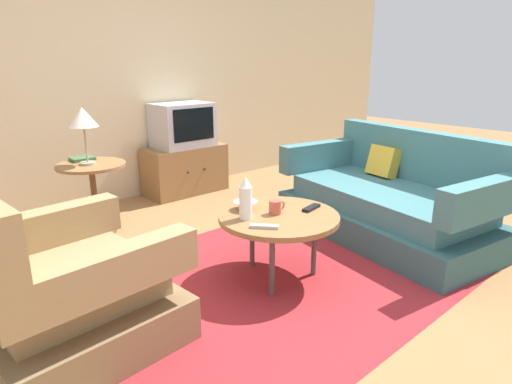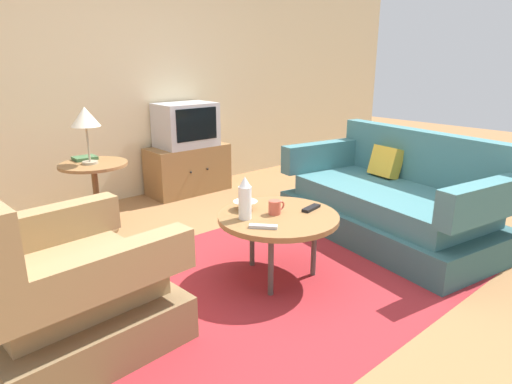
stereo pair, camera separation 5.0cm
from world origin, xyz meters
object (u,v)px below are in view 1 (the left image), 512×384
(side_table, at_px, (93,183))
(mug, at_px, (276,207))
(vase, at_px, (246,199))
(armchair, at_px, (62,293))
(tv_stand, at_px, (185,170))
(tv_remote_silver, at_px, (264,226))
(couch, at_px, (391,202))
(bowl, at_px, (246,205))
(television, at_px, (183,125))
(table_lamp, at_px, (83,119))
(tv_remote_dark, at_px, (311,208))
(coffee_table, at_px, (279,219))
(book, at_px, (82,159))

(side_table, xyz_separation_m, mug, (0.59, -1.58, 0.05))
(mug, bearing_deg, vase, 163.14)
(armchair, height_order, tv_stand, armchair)
(tv_stand, height_order, tv_remote_silver, tv_stand)
(couch, distance_m, mug, 1.29)
(vase, bearing_deg, couch, -6.66)
(side_table, height_order, bowl, side_table)
(armchair, relative_size, television, 1.59)
(table_lamp, relative_size, tv_remote_dark, 2.69)
(television, bearing_deg, armchair, -135.97)
(armchair, xyz_separation_m, tv_stand, (1.99, 1.92, -0.04))
(television, bearing_deg, coffee_table, -106.80)
(table_lamp, height_order, vase, table_lamp)
(coffee_table, distance_m, tv_remote_silver, 0.27)
(coffee_table, xyz_separation_m, side_table, (-0.60, 1.60, 0.02))
(coffee_table, bearing_deg, couch, -3.76)
(tv_stand, distance_m, television, 0.50)
(table_lamp, bearing_deg, television, 22.76)
(coffee_table, xyz_separation_m, tv_stand, (0.64, 2.12, -0.16))
(tv_stand, relative_size, mug, 6.85)
(armchair, xyz_separation_m, coffee_table, (1.35, -0.20, 0.12))
(tv_stand, bearing_deg, side_table, -157.39)
(side_table, relative_size, mug, 4.71)
(armchair, relative_size, mug, 7.57)
(couch, bearing_deg, tv_remote_dark, 98.63)
(coffee_table, distance_m, mug, 0.08)
(vase, bearing_deg, mug, -16.86)
(television, distance_m, mug, 2.21)
(tv_remote_dark, relative_size, tv_remote_silver, 1.09)
(couch, xyz_separation_m, mug, (-1.26, 0.11, 0.21))
(couch, xyz_separation_m, television, (-0.61, 2.21, 0.47))
(armchair, height_order, tv_remote_silver, armchair)
(table_lamp, bearing_deg, armchair, -117.49)
(coffee_table, xyz_separation_m, vase, (-0.21, 0.09, 0.17))
(couch, bearing_deg, table_lamp, 57.51)
(couch, xyz_separation_m, bowl, (-1.36, 0.31, 0.20))
(armchair, relative_size, table_lamp, 2.12)
(coffee_table, xyz_separation_m, tv_remote_dark, (0.24, -0.07, 0.04))
(coffee_table, relative_size, tv_remote_silver, 5.08)
(side_table, bearing_deg, tv_stand, 22.61)
(couch, relative_size, book, 10.30)
(coffee_table, relative_size, television, 1.30)
(armchair, bearing_deg, vase, 80.42)
(coffee_table, xyz_separation_m, book, (-0.60, 1.78, 0.21))
(bowl, height_order, tv_remote_dark, bowl)
(tv_stand, xyz_separation_m, tv_remote_silver, (-0.88, -2.23, 0.20))
(couch, xyz_separation_m, coffee_table, (-1.26, 0.08, 0.13))
(tv_stand, relative_size, tv_remote_dark, 5.16)
(book, bearing_deg, armchair, -114.51)
(side_table, xyz_separation_m, tv_remote_dark, (0.84, -1.68, 0.02))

